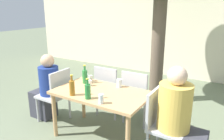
{
  "coord_description": "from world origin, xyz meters",
  "views": [
    {
      "loc": [
        1.65,
        -2.42,
        1.91
      ],
      "look_at": [
        0.0,
        0.3,
        0.99
      ],
      "focal_mm": 35.0,
      "sensor_mm": 36.0,
      "label": 1
    }
  ],
  "objects_px": {
    "dining_table_front": "(101,97)",
    "patio_chair_3": "(137,94)",
    "drinking_glass_2": "(101,99)",
    "drinking_glass_3": "(90,83)",
    "green_bottle_1": "(85,76)",
    "amber_bottle_0": "(72,87)",
    "drinking_glass_4": "(86,77)",
    "patio_chair_0": "(56,93)",
    "green_bottle_2": "(88,91)",
    "drinking_glass_1": "(119,83)",
    "patio_chair_1": "(161,121)",
    "person_seated_1": "(180,122)",
    "person_seated_0": "(46,90)",
    "patio_chair_2": "(109,88)",
    "drinking_glass_0": "(91,78)"
  },
  "relations": [
    {
      "from": "patio_chair_3",
      "to": "person_seated_0",
      "type": "xyz_separation_m",
      "value": [
        -1.42,
        -0.64,
        -0.01
      ]
    },
    {
      "from": "dining_table_front",
      "to": "amber_bottle_0",
      "type": "distance_m",
      "value": 0.46
    },
    {
      "from": "dining_table_front",
      "to": "drinking_glass_4",
      "type": "relative_size",
      "value": 13.98
    },
    {
      "from": "drinking_glass_2",
      "to": "drinking_glass_4",
      "type": "relative_size",
      "value": 1.27
    },
    {
      "from": "person_seated_0",
      "to": "drinking_glass_4",
      "type": "distance_m",
      "value": 0.75
    },
    {
      "from": "drinking_glass_3",
      "to": "drinking_glass_2",
      "type": "bearing_deg",
      "value": -40.7
    },
    {
      "from": "patio_chair_0",
      "to": "amber_bottle_0",
      "type": "distance_m",
      "value": 0.78
    },
    {
      "from": "drinking_glass_2",
      "to": "patio_chair_2",
      "type": "bearing_deg",
      "value": 117.02
    },
    {
      "from": "green_bottle_2",
      "to": "person_seated_0",
      "type": "bearing_deg",
      "value": 165.47
    },
    {
      "from": "patio_chair_0",
      "to": "person_seated_1",
      "type": "relative_size",
      "value": 0.73
    },
    {
      "from": "person_seated_1",
      "to": "drinking_glass_4",
      "type": "xyz_separation_m",
      "value": [
        -1.66,
        0.31,
        0.2
      ]
    },
    {
      "from": "patio_chair_3",
      "to": "drinking_glass_2",
      "type": "height_order",
      "value": "patio_chair_3"
    },
    {
      "from": "patio_chair_2",
      "to": "person_seated_1",
      "type": "height_order",
      "value": "person_seated_1"
    },
    {
      "from": "green_bottle_2",
      "to": "drinking_glass_2",
      "type": "relative_size",
      "value": 2.28
    },
    {
      "from": "green_bottle_1",
      "to": "drinking_glass_3",
      "type": "height_order",
      "value": "green_bottle_1"
    },
    {
      "from": "dining_table_front",
      "to": "patio_chair_1",
      "type": "relative_size",
      "value": 1.47
    },
    {
      "from": "patio_chair_2",
      "to": "drinking_glass_1",
      "type": "distance_m",
      "value": 0.59
    },
    {
      "from": "patio_chair_2",
      "to": "drinking_glass_4",
      "type": "relative_size",
      "value": 9.54
    },
    {
      "from": "green_bottle_1",
      "to": "drinking_glass_0",
      "type": "bearing_deg",
      "value": 81.35
    },
    {
      "from": "patio_chair_1",
      "to": "drinking_glass_1",
      "type": "distance_m",
      "value": 0.88
    },
    {
      "from": "person_seated_0",
      "to": "green_bottle_1",
      "type": "bearing_deg",
      "value": 103.54
    },
    {
      "from": "person_seated_1",
      "to": "drinking_glass_1",
      "type": "relative_size",
      "value": 10.02
    },
    {
      "from": "dining_table_front",
      "to": "green_bottle_1",
      "type": "distance_m",
      "value": 0.5
    },
    {
      "from": "patio_chair_0",
      "to": "drinking_glass_4",
      "type": "distance_m",
      "value": 0.56
    },
    {
      "from": "patio_chair_3",
      "to": "drinking_glass_2",
      "type": "distance_m",
      "value": 1.0
    },
    {
      "from": "patio_chair_0",
      "to": "green_bottle_2",
      "type": "xyz_separation_m",
      "value": [
        0.9,
        -0.3,
        0.32
      ]
    },
    {
      "from": "dining_table_front",
      "to": "drinking_glass_4",
      "type": "height_order",
      "value": "drinking_glass_4"
    },
    {
      "from": "patio_chair_0",
      "to": "drinking_glass_2",
      "type": "distance_m",
      "value": 1.21
    },
    {
      "from": "patio_chair_2",
      "to": "drinking_glass_3",
      "type": "relative_size",
      "value": 10.76
    },
    {
      "from": "drinking_glass_2",
      "to": "green_bottle_2",
      "type": "bearing_deg",
      "value": 171.68
    },
    {
      "from": "green_bottle_1",
      "to": "drinking_glass_0",
      "type": "distance_m",
      "value": 0.14
    },
    {
      "from": "patio_chair_3",
      "to": "green_bottle_1",
      "type": "xyz_separation_m",
      "value": [
        -0.7,
        -0.46,
        0.32
      ]
    },
    {
      "from": "patio_chair_2",
      "to": "drinking_glass_4",
      "type": "bearing_deg",
      "value": 52.09
    },
    {
      "from": "patio_chair_1",
      "to": "drinking_glass_2",
      "type": "relative_size",
      "value": 7.5
    },
    {
      "from": "patio_chair_2",
      "to": "drinking_glass_2",
      "type": "bearing_deg",
      "value": 117.02
    },
    {
      "from": "person_seated_0",
      "to": "dining_table_front",
      "type": "bearing_deg",
      "value": 90.0
    },
    {
      "from": "dining_table_front",
      "to": "patio_chair_2",
      "type": "bearing_deg",
      "value": 113.01
    },
    {
      "from": "green_bottle_2",
      "to": "drinking_glass_3",
      "type": "relative_size",
      "value": 3.27
    },
    {
      "from": "drinking_glass_2",
      "to": "patio_chair_0",
      "type": "bearing_deg",
      "value": 163.78
    },
    {
      "from": "patio_chair_3",
      "to": "drinking_glass_4",
      "type": "bearing_deg",
      "value": 22.16
    },
    {
      "from": "drinking_glass_3",
      "to": "green_bottle_1",
      "type": "bearing_deg",
      "value": 155.26
    },
    {
      "from": "drinking_glass_2",
      "to": "drinking_glass_4",
      "type": "xyz_separation_m",
      "value": [
        -0.74,
        0.64,
        -0.01
      ]
    },
    {
      "from": "dining_table_front",
      "to": "patio_chair_3",
      "type": "relative_size",
      "value": 1.47
    },
    {
      "from": "patio_chair_2",
      "to": "drinking_glass_1",
      "type": "xyz_separation_m",
      "value": [
        0.4,
        -0.34,
        0.27
      ]
    },
    {
      "from": "dining_table_front",
      "to": "green_bottle_2",
      "type": "xyz_separation_m",
      "value": [
        -0.01,
        -0.3,
        0.2
      ]
    },
    {
      "from": "patio_chair_3",
      "to": "drinking_glass_2",
      "type": "relative_size",
      "value": 7.5
    },
    {
      "from": "drinking_glass_4",
      "to": "amber_bottle_0",
      "type": "bearing_deg",
      "value": -67.95
    },
    {
      "from": "dining_table_front",
      "to": "drinking_glass_0",
      "type": "xyz_separation_m",
      "value": [
        -0.41,
        0.3,
        0.14
      ]
    },
    {
      "from": "patio_chair_0",
      "to": "drinking_glass_1",
      "type": "xyz_separation_m",
      "value": [
        1.04,
        0.3,
        0.27
      ]
    },
    {
      "from": "person_seated_1",
      "to": "drinking_glass_2",
      "type": "distance_m",
      "value": 1.0
    }
  ]
}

